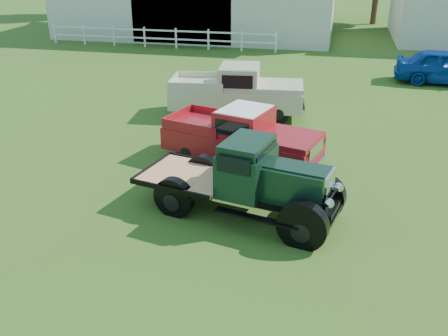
% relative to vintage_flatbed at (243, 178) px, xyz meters
% --- Properties ---
extents(ground, '(120.00, 120.00, 0.00)m').
position_rel_vintage_flatbed_xyz_m(ground, '(-0.67, -1.05, -0.93)').
color(ground, '#3E5420').
extents(fence_rail, '(14.20, 0.16, 1.20)m').
position_rel_vintage_flatbed_xyz_m(fence_rail, '(-8.67, 18.95, -0.33)').
color(fence_rail, white).
rests_on(fence_rail, ground).
extents(vintage_flatbed, '(4.97, 2.84, 1.85)m').
position_rel_vintage_flatbed_xyz_m(vintage_flatbed, '(0.00, 0.00, 0.00)').
color(vintage_flatbed, black).
rests_on(vintage_flatbed, ground).
extents(red_pickup, '(4.87, 2.97, 1.66)m').
position_rel_vintage_flatbed_xyz_m(red_pickup, '(-0.59, 2.88, -0.09)').
color(red_pickup, maroon).
rests_on(red_pickup, ground).
extents(white_pickup, '(5.08, 2.39, 1.81)m').
position_rel_vintage_flatbed_xyz_m(white_pickup, '(-1.59, 7.15, -0.02)').
color(white_pickup, '#BCBA98').
rests_on(white_pickup, ground).
extents(misc_car_blue, '(4.62, 2.13, 1.53)m').
position_rel_vintage_flatbed_xyz_m(misc_car_blue, '(6.67, 13.66, -0.16)').
color(misc_car_blue, '#0B3792').
rests_on(misc_car_blue, ground).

